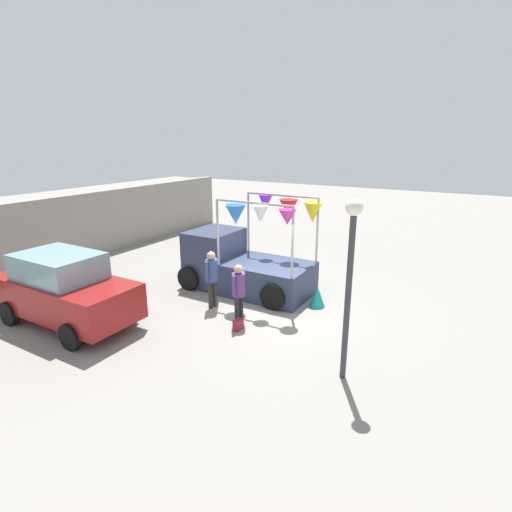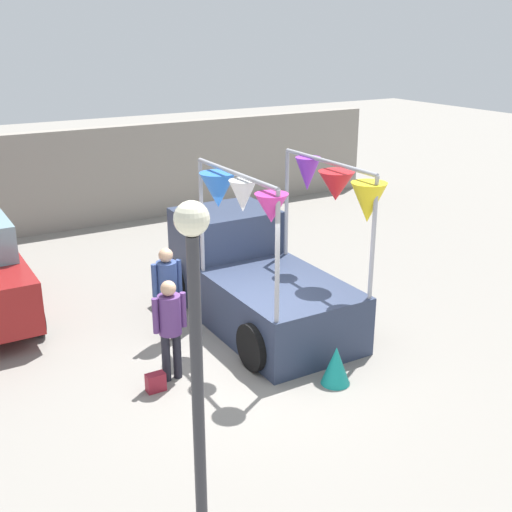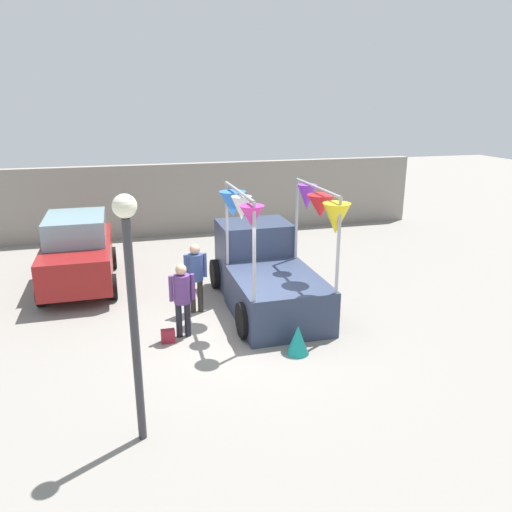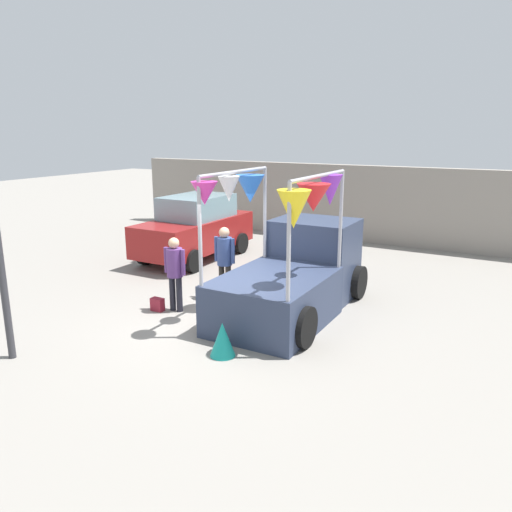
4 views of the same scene
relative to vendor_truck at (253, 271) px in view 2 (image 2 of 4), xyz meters
name	(u,v)px [view 2 (image 2 of 4)]	position (x,y,z in m)	size (l,w,h in m)	color
ground_plane	(248,361)	(-0.92, -1.42, -0.90)	(60.00, 60.00, 0.00)	gray
vendor_truck	(253,271)	(0.00, 0.00, 0.00)	(2.56, 4.12, 3.01)	#2D3851
person_customer	(170,321)	(-2.18, -1.32, 0.06)	(0.53, 0.34, 1.60)	black
person_vendor	(167,286)	(-1.71, -0.12, 0.10)	(0.53, 0.34, 1.66)	#2D2823
handbag	(156,382)	(-2.53, -1.52, -0.76)	(0.28, 0.16, 0.28)	maroon
street_lamp	(196,331)	(-3.21, -4.49, 1.50)	(0.32, 0.32, 3.64)	#333338
brick_boundary_wall	(85,178)	(-0.92, 7.25, 0.40)	(18.00, 0.36, 2.60)	gray
folded_kite_bundle_teal	(336,365)	(-0.13, -2.69, -0.60)	(0.44, 0.44, 0.60)	teal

